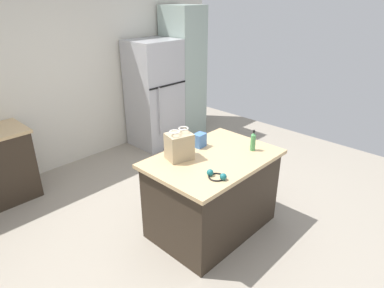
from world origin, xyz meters
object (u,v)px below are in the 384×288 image
Objects in this scene: refrigerator at (155,94)px; tall_cabinet at (183,73)px; shopping_bag at (179,146)px; bottle at (253,141)px; ear_defenders at (217,176)px; small_box at (200,140)px; kitchen_island at (212,193)px.

tall_cabinet is at bearing 0.02° from refrigerator.
refrigerator is 5.54× the size of shopping_bag.
bottle is 0.72m from ear_defenders.
shopping_bag is 0.36m from small_box.
kitchen_island is at bearing 44.36° from ear_defenders.
small_box is (0.09, 0.27, 0.51)m from kitchen_island.
refrigerator is 2.88m from ear_defenders.
small_box reaches higher than ear_defenders.
shopping_bag is 2.10× the size of small_box.
refrigerator is 8.80× the size of ear_defenders.
small_box is 0.65× the size of bottle.
shopping_bag reaches higher than kitchen_island.
small_box is at bearing 55.40° from ear_defenders.
shopping_bag is at bearing -135.68° from tall_cabinet.
small_box is 0.57m from bottle.
small_box is at bearing 124.25° from bottle.
shopping_bag is at bearing 139.73° from kitchen_island.
kitchen_island is 0.77× the size of refrigerator.
tall_cabinet is at bearing 49.02° from small_box.
small_box is (0.35, 0.05, -0.06)m from shopping_bag.
kitchen_island is 0.67m from shopping_bag.
ear_defenders is (-0.04, -0.52, -0.11)m from shopping_bag.
tall_cabinet is (1.78, 2.22, 0.67)m from kitchen_island.
shopping_bag is (-1.37, -2.00, 0.14)m from refrigerator.
small_box is at bearing -130.98° from tall_cabinet.
small_box reaches higher than kitchen_island.
bottle is at bearing -119.64° from tall_cabinet.
tall_cabinet is at bearing 51.24° from kitchen_island.
tall_cabinet is at bearing 44.32° from shopping_bag.
kitchen_island is 2.93m from tall_cabinet.
tall_cabinet is at bearing 50.36° from ear_defenders.
small_box is (-1.69, -1.95, -0.16)m from tall_cabinet.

